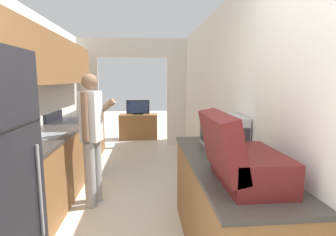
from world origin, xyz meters
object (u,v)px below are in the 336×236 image
(person, at_px, (92,136))
(book_stack, at_px, (226,158))
(tv_cabinet, at_px, (138,127))
(range_oven, at_px, (73,146))
(microwave, at_px, (223,132))
(suitcase, at_px, (240,159))
(television, at_px, (138,107))

(person, height_order, book_stack, person)
(tv_cabinet, bearing_deg, person, -97.37)
(range_oven, xyz_separation_m, microwave, (1.99, -1.91, 0.60))
(suitcase, bearing_deg, book_stack, 82.63)
(person, height_order, microwave, person)
(suitcase, distance_m, book_stack, 0.50)
(range_oven, xyz_separation_m, suitcase, (1.82, -2.83, 0.60))
(book_stack, distance_m, television, 4.82)
(suitcase, xyz_separation_m, television, (-0.79, 5.22, -0.22))
(person, relative_size, suitcase, 2.71)
(suitcase, xyz_separation_m, tv_cabinet, (-0.79, 5.26, -0.73))
(person, xyz_separation_m, television, (0.47, 3.60, -0.04))
(suitcase, relative_size, television, 1.01)
(person, xyz_separation_m, suitcase, (1.26, -1.62, 0.18))
(microwave, xyz_separation_m, book_stack, (-0.10, -0.45, -0.13))
(television, bearing_deg, tv_cabinet, 90.00)
(person, xyz_separation_m, tv_cabinet, (0.47, 3.64, -0.55))
(microwave, relative_size, television, 0.82)
(microwave, xyz_separation_m, television, (-0.96, 4.30, -0.21))
(suitcase, bearing_deg, microwave, 79.82)
(person, distance_m, tv_cabinet, 3.71)
(person, relative_size, book_stack, 6.32)
(person, bearing_deg, book_stack, -114.81)
(microwave, distance_m, tv_cabinet, 4.51)
(person, bearing_deg, television, 8.73)
(person, relative_size, microwave, 3.33)
(suitcase, height_order, tv_cabinet, suitcase)
(microwave, xyz_separation_m, tv_cabinet, (-0.96, 4.34, -0.72))
(person, distance_m, suitcase, 2.06)
(book_stack, xyz_separation_m, tv_cabinet, (-0.85, 4.79, -0.59))
(suitcase, bearing_deg, tv_cabinet, 98.54)
(range_oven, relative_size, television, 1.73)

